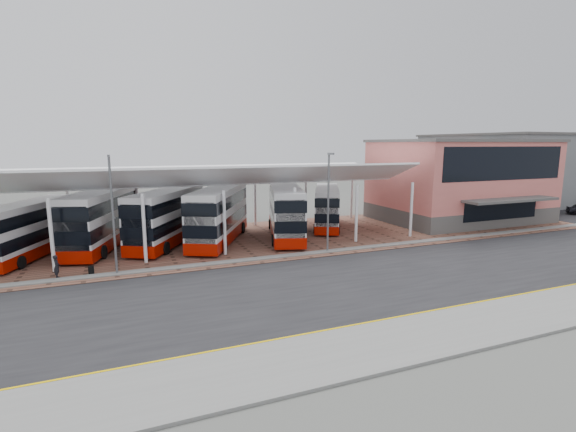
# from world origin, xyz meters

# --- Properties ---
(ground) EXTENTS (140.00, 140.00, 0.00)m
(ground) POSITION_xyz_m (0.00, 0.00, 0.00)
(ground) COLOR #4D4F4A
(road) EXTENTS (120.00, 14.00, 0.02)m
(road) POSITION_xyz_m (0.00, -1.00, 0.01)
(road) COLOR black
(road) RESTS_ON ground
(forecourt) EXTENTS (72.00, 16.00, 0.06)m
(forecourt) POSITION_xyz_m (2.00, 13.00, 0.03)
(forecourt) COLOR brown
(forecourt) RESTS_ON ground
(sidewalk) EXTENTS (120.00, 4.00, 0.14)m
(sidewalk) POSITION_xyz_m (0.00, -9.00, 0.07)
(sidewalk) COLOR slate
(sidewalk) RESTS_ON ground
(north_kerb) EXTENTS (120.00, 0.80, 0.14)m
(north_kerb) POSITION_xyz_m (0.00, 6.20, 0.07)
(north_kerb) COLOR slate
(north_kerb) RESTS_ON ground
(yellow_line_near) EXTENTS (120.00, 0.12, 0.01)m
(yellow_line_near) POSITION_xyz_m (0.00, -7.00, 0.03)
(yellow_line_near) COLOR #F1C000
(yellow_line_near) RESTS_ON road
(yellow_line_far) EXTENTS (120.00, 0.12, 0.01)m
(yellow_line_far) POSITION_xyz_m (0.00, -6.70, 0.03)
(yellow_line_far) COLOR #F1C000
(yellow_line_far) RESTS_ON road
(canopy) EXTENTS (37.00, 11.63, 7.07)m
(canopy) POSITION_xyz_m (-6.00, 13.94, 5.80)
(canopy) COLOR white
(canopy) RESTS_ON ground
(terminal) EXTENTS (18.40, 14.40, 9.25)m
(terminal) POSITION_xyz_m (23.00, 13.92, 4.66)
(terminal) COLOR #52504E
(terminal) RESTS_ON ground
(warehouse) EXTENTS (30.50, 20.50, 10.25)m
(warehouse) POSITION_xyz_m (48.00, 24.00, 5.15)
(warehouse) COLOR slate
(warehouse) RESTS_ON ground
(lamp_west) EXTENTS (0.16, 0.90, 8.07)m
(lamp_west) POSITION_xyz_m (-14.00, 6.27, 4.36)
(lamp_west) COLOR slate
(lamp_west) RESTS_ON ground
(lamp_east) EXTENTS (0.16, 0.90, 8.07)m
(lamp_east) POSITION_xyz_m (2.00, 6.27, 4.36)
(lamp_east) COLOR slate
(lamp_east) RESTS_ON ground
(bus_0) EXTENTS (5.98, 10.54, 4.28)m
(bus_0) POSITION_xyz_m (-20.17, 13.52, 2.18)
(bus_0) COLOR silver
(bus_0) RESTS_ON forecourt
(bus_1) EXTENTS (6.21, 12.05, 4.86)m
(bus_1) POSITION_xyz_m (-15.09, 14.66, 2.47)
(bus_1) COLOR silver
(bus_1) RESTS_ON forecourt
(bus_2) EXTENTS (7.96, 11.35, 4.75)m
(bus_2) POSITION_xyz_m (-9.73, 14.07, 2.42)
(bus_2) COLOR silver
(bus_2) RESTS_ON forecourt
(bus_3) EXTENTS (7.80, 11.70, 4.85)m
(bus_3) POSITION_xyz_m (-5.39, 13.14, 2.47)
(bus_3) COLOR silver
(bus_3) RESTS_ON forecourt
(bus_4) EXTENTS (5.99, 11.82, 4.76)m
(bus_4) POSITION_xyz_m (0.84, 12.70, 2.42)
(bus_4) COLOR silver
(bus_4) RESTS_ON forecourt
(bus_5) EXTENTS (6.70, 10.09, 4.18)m
(bus_5) POSITION_xyz_m (6.62, 15.46, 2.14)
(bus_5) COLOR silver
(bus_5) RESTS_ON forecourt
(pedestrian) EXTENTS (0.39, 0.58, 1.56)m
(pedestrian) POSITION_xyz_m (-17.62, 6.73, 0.84)
(pedestrian) COLOR black
(pedestrian) RESTS_ON forecourt
(suitcase) EXTENTS (0.35, 0.25, 0.60)m
(suitcase) POSITION_xyz_m (-15.61, 6.81, 0.36)
(suitcase) COLOR black
(suitcase) RESTS_ON forecourt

